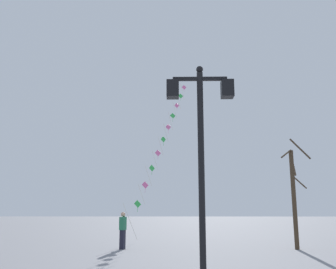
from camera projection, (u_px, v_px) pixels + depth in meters
The scene contains 5 objects.
ground_plane at pixel (155, 245), 19.38m from camera, with size 160.00×160.00×0.00m, color gray.
twin_lantern_lamp_post at pixel (201, 132), 8.26m from camera, with size 1.53×0.28×5.09m.
kite_train at pixel (163, 140), 26.09m from camera, with size 3.77×11.76×12.60m.
kite_flyer at pixel (123, 229), 17.45m from camera, with size 0.32×0.63×1.71m.
bare_tree at pixel (294, 193), 17.70m from camera, with size 1.62×2.21×5.26m.
Camera 1 is at (1.03, -0.13, 1.83)m, focal length 39.53 mm.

